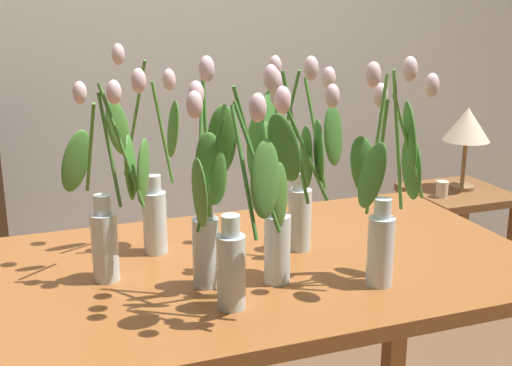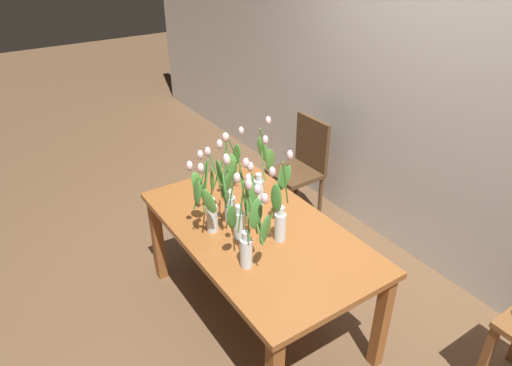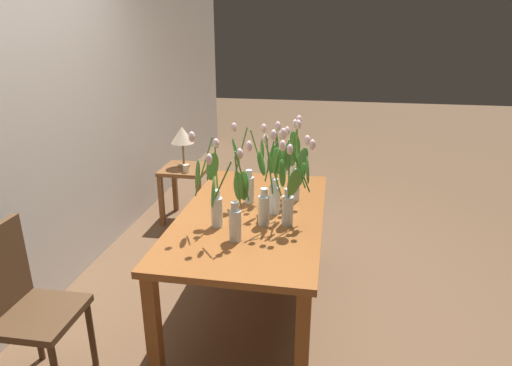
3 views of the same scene
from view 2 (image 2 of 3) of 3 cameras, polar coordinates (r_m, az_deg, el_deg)
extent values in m
plane|color=brown|center=(3.33, 0.09, -16.05)|extent=(18.00, 18.00, 0.00)
cube|color=beige|center=(3.53, 20.86, 10.75)|extent=(9.00, 0.10, 2.70)
cube|color=brown|center=(2.86, 0.11, -5.98)|extent=(1.60, 0.90, 0.04)
cube|color=brown|center=(3.48, -12.21, -6.91)|extent=(0.07, 0.07, 0.70)
cube|color=brown|center=(3.75, -1.24, -3.08)|extent=(0.07, 0.07, 0.70)
cube|color=brown|center=(2.90, 15.43, -16.38)|extent=(0.07, 0.07, 0.70)
cylinder|color=silver|center=(2.79, -5.51, -4.43)|extent=(0.07, 0.07, 0.18)
cylinder|color=silver|center=(2.72, -5.63, -2.43)|extent=(0.04, 0.04, 0.05)
cylinder|color=silver|center=(2.80, -5.48, -4.93)|extent=(0.06, 0.06, 0.11)
cylinder|color=#3D752D|center=(2.68, -6.36, 0.48)|extent=(0.08, 0.02, 0.28)
ellipsoid|color=silver|center=(2.64, -7.00, 3.51)|extent=(0.04, 0.04, 0.06)
ellipsoid|color=#4C8E38|center=(2.72, -7.30, -0.18)|extent=(0.05, 0.11, 0.18)
cylinder|color=#3D752D|center=(2.59, -6.28, -0.48)|extent=(0.08, 0.09, 0.29)
ellipsoid|color=silver|center=(2.47, -6.94, 1.86)|extent=(0.04, 0.04, 0.06)
ellipsoid|color=#4C8E38|center=(2.59, -5.92, -2.29)|extent=(0.09, 0.10, 0.18)
cylinder|color=#3D752D|center=(2.62, -7.00, -0.32)|extent=(0.03, 0.12, 0.28)
ellipsoid|color=silver|center=(2.52, -8.32, 2.12)|extent=(0.04, 0.04, 0.06)
ellipsoid|color=#4C8E38|center=(2.58, -7.36, -1.06)|extent=(0.08, 0.04, 0.18)
cylinder|color=#3D752D|center=(2.60, -4.66, 0.12)|extent=(0.11, 0.05, 0.32)
ellipsoid|color=silver|center=(2.49, -3.76, 3.07)|extent=(0.04, 0.04, 0.06)
ellipsoid|color=#4C8E38|center=(2.60, -3.56, 0.10)|extent=(0.06, 0.10, 0.18)
cylinder|color=silver|center=(2.72, -2.07, -5.33)|extent=(0.07, 0.07, 0.18)
cylinder|color=silver|center=(2.65, -2.11, -3.31)|extent=(0.04, 0.04, 0.05)
cylinder|color=silver|center=(2.73, -2.06, -5.85)|extent=(0.06, 0.06, 0.11)
cylinder|color=#3D752D|center=(2.59, -1.33, -0.74)|extent=(0.03, 0.06, 0.27)
ellipsoid|color=silver|center=(2.53, -0.71, 2.03)|extent=(0.04, 0.04, 0.06)
ellipsoid|color=#427F33|center=(2.62, -0.60, -0.51)|extent=(0.10, 0.07, 0.18)
cylinder|color=#3D752D|center=(2.52, -1.52, -1.58)|extent=(0.12, 0.03, 0.26)
ellipsoid|color=silver|center=(2.40, -0.96, 0.53)|extent=(0.04, 0.04, 0.06)
ellipsoid|color=#427F33|center=(2.50, -0.55, -2.02)|extent=(0.03, 0.09, 0.18)
cylinder|color=#3D752D|center=(2.57, -2.95, -0.39)|extent=(0.04, 0.05, 0.32)
ellipsoid|color=silver|center=(2.49, -3.64, 2.81)|extent=(0.04, 0.04, 0.06)
ellipsoid|color=#427F33|center=(2.54, -3.90, -0.52)|extent=(0.11, 0.06, 0.18)
cylinder|color=#3D752D|center=(2.53, -1.67, -0.62)|extent=(0.08, 0.01, 0.34)
ellipsoid|color=silver|center=(2.42, -1.28, 2.51)|extent=(0.04, 0.04, 0.06)
ellipsoid|color=#427F33|center=(2.54, -0.63, -1.92)|extent=(0.03, 0.10, 0.18)
cylinder|color=silver|center=(2.86, -3.27, -3.36)|extent=(0.07, 0.07, 0.18)
cylinder|color=silver|center=(2.80, -3.34, -1.39)|extent=(0.04, 0.04, 0.05)
cylinder|color=silver|center=(2.87, -3.25, -3.86)|extent=(0.06, 0.06, 0.11)
cylinder|color=#478433|center=(2.70, -4.02, 1.55)|extent=(0.01, 0.05, 0.35)
ellipsoid|color=silver|center=(2.61, -4.59, 4.84)|extent=(0.04, 0.04, 0.06)
ellipsoid|color=#4C8E38|center=(2.65, -4.56, 1.37)|extent=(0.07, 0.05, 0.17)
cylinder|color=#478433|center=(2.72, -4.75, 1.13)|extent=(0.05, 0.10, 0.29)
ellipsoid|color=silver|center=(2.64, -6.07, 3.92)|extent=(0.04, 0.04, 0.06)
ellipsoid|color=#4C8E38|center=(2.70, -5.53, 0.42)|extent=(0.08, 0.06, 0.18)
cylinder|color=silver|center=(2.51, -1.23, -8.74)|extent=(0.07, 0.07, 0.18)
cylinder|color=silver|center=(2.44, -1.25, -6.63)|extent=(0.04, 0.04, 0.05)
cylinder|color=silver|center=(2.53, -1.22, -9.27)|extent=(0.06, 0.06, 0.11)
cylinder|color=#56933D|center=(2.36, -1.89, -3.13)|extent=(0.05, 0.02, 0.34)
ellipsoid|color=silver|center=(2.29, -2.40, 0.62)|extent=(0.04, 0.04, 0.06)
ellipsoid|color=#427F33|center=(2.40, -3.05, -4.31)|extent=(0.06, 0.11, 0.18)
cylinder|color=#56933D|center=(2.31, -0.07, -4.52)|extent=(0.12, 0.03, 0.28)
ellipsoid|color=silver|center=(2.19, 1.09, -1.97)|extent=(0.04, 0.04, 0.06)
ellipsoid|color=#427F33|center=(2.34, 1.14, -5.88)|extent=(0.03, 0.11, 0.18)
cylinder|color=#56933D|center=(2.32, -1.05, -3.68)|extent=(0.05, 0.02, 0.35)
ellipsoid|color=silver|center=(2.21, -0.91, -0.21)|extent=(0.04, 0.04, 0.06)
ellipsoid|color=#427F33|center=(2.29, -0.02, -3.88)|extent=(0.05, 0.10, 0.18)
cylinder|color=#56933D|center=(2.37, -0.45, -3.86)|extent=(0.02, 0.06, 0.27)
ellipsoid|color=silver|center=(2.31, 0.19, -0.86)|extent=(0.04, 0.04, 0.06)
ellipsoid|color=#427F33|center=(2.43, 0.24, -4.30)|extent=(0.11, 0.04, 0.18)
cylinder|color=silver|center=(3.08, -3.54, -0.67)|extent=(0.07, 0.07, 0.18)
cylinder|color=silver|center=(3.03, -3.61, 1.20)|extent=(0.04, 0.04, 0.05)
cylinder|color=silver|center=(3.10, -3.53, -1.15)|extent=(0.06, 0.06, 0.11)
cylinder|color=#478433|center=(3.00, -2.68, 3.84)|extent=(0.03, 0.12, 0.25)
ellipsoid|color=silver|center=(2.98, -1.87, 6.54)|extent=(0.04, 0.04, 0.06)
ellipsoid|color=#4C8E38|center=(3.06, -2.44, 3.61)|extent=(0.12, 0.04, 0.18)
cylinder|color=#478433|center=(2.94, -3.66, 3.33)|extent=(0.04, 0.03, 0.29)
ellipsoid|color=silver|center=(2.86, -3.73, 5.75)|extent=(0.04, 0.04, 0.06)
ellipsoid|color=#4C8E38|center=(2.92, -3.03, 2.14)|extent=(0.05, 0.07, 0.17)
cylinder|color=#478433|center=(2.90, -3.75, 3.30)|extent=(0.09, 0.06, 0.31)
ellipsoid|color=silver|center=(2.78, -3.89, 5.74)|extent=(0.04, 0.04, 0.06)
ellipsoid|color=#4C8E38|center=(2.89, -3.17, 1.70)|extent=(0.07, 0.07, 0.17)
cylinder|color=silver|center=(2.70, 3.04, -5.52)|extent=(0.07, 0.07, 0.18)
cylinder|color=silver|center=(2.64, 3.11, -3.49)|extent=(0.04, 0.04, 0.05)
cylinder|color=silver|center=(2.72, 3.03, -6.04)|extent=(0.06, 0.06, 0.11)
cylinder|color=#478433|center=(2.52, 2.55, -1.24)|extent=(0.04, 0.09, 0.30)
ellipsoid|color=silver|center=(2.41, 2.05, 1.41)|extent=(0.04, 0.04, 0.06)
ellipsoid|color=#427F33|center=(2.48, 2.57, -1.91)|extent=(0.09, 0.05, 0.18)
cylinder|color=#478433|center=(2.60, 3.71, -0.05)|extent=(0.05, 0.08, 0.31)
ellipsoid|color=silver|center=(2.56, 4.25, 3.52)|extent=(0.04, 0.04, 0.06)
ellipsoid|color=#427F33|center=(2.64, 3.55, 0.71)|extent=(0.09, 0.09, 0.18)
cylinder|color=silver|center=(3.03, 0.37, -1.17)|extent=(0.07, 0.07, 0.18)
cylinder|color=silver|center=(2.97, 0.38, 0.72)|extent=(0.04, 0.04, 0.05)
cylinder|color=silver|center=(3.05, 0.37, -1.66)|extent=(0.06, 0.06, 0.11)
cylinder|color=#56933D|center=(2.89, 0.82, 2.92)|extent=(0.06, 0.01, 0.29)
ellipsoid|color=silver|center=(2.80, 1.17, 5.41)|extent=(0.04, 0.04, 0.06)
ellipsoid|color=#4C8E38|center=(2.87, 1.79, 2.85)|extent=(0.04, 0.10, 0.18)
cylinder|color=#56933D|center=(2.95, 0.99, 4.22)|extent=(0.06, 0.11, 0.34)
ellipsoid|color=silver|center=(2.92, 1.53, 7.80)|extent=(0.04, 0.04, 0.06)
ellipsoid|color=#4C8E38|center=(3.00, 0.85, 4.25)|extent=(0.11, 0.08, 0.18)
cube|color=#4C331E|center=(4.07, 4.91, 1.24)|extent=(0.41, 0.41, 0.04)
cylinder|color=#4C331E|center=(3.98, 4.39, -3.37)|extent=(0.04, 0.04, 0.43)
cylinder|color=#4C331E|center=(4.21, 1.51, -1.28)|extent=(0.04, 0.04, 0.43)
cylinder|color=#4C331E|center=(4.17, 8.05, -1.88)|extent=(0.04, 0.04, 0.43)
cylinder|color=#4C331E|center=(4.39, 5.11, 0.04)|extent=(0.04, 0.04, 0.43)
cube|color=#4C331E|center=(4.06, 7.04, 5.02)|extent=(0.40, 0.04, 0.46)
cube|color=brown|center=(3.03, 26.72, -19.18)|extent=(0.04, 0.04, 0.51)
camera|label=1|loc=(2.68, -37.89, 2.71)|focal=46.50mm
camera|label=3|loc=(4.56, -24.94, 20.92)|focal=31.02mm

